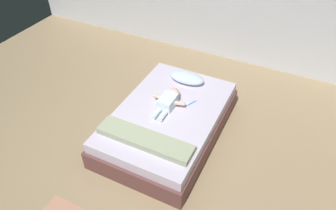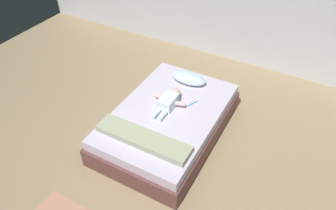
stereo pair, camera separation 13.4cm
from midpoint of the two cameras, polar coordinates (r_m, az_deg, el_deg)
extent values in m
plane|color=#99815E|center=(4.24, -7.47, -9.65)|extent=(8.00, 8.00, 0.00)
cube|color=brown|center=(4.43, -0.87, -3.81)|extent=(1.35, 2.08, 0.28)
cube|color=silver|center=(4.28, -0.90, -1.78)|extent=(1.30, 2.00, 0.15)
ellipsoid|color=silver|center=(4.71, 2.56, 4.97)|extent=(0.54, 0.28, 0.15)
cube|color=white|center=(4.26, -0.97, 0.57)|extent=(0.19, 0.29, 0.15)
sphere|color=beige|center=(4.40, 0.25, 2.13)|extent=(0.15, 0.15, 0.15)
cylinder|color=beige|center=(4.35, -2.60, 1.49)|extent=(0.14, 0.06, 0.06)
cylinder|color=beige|center=(4.24, 1.22, 0.29)|extent=(0.15, 0.09, 0.06)
cylinder|color=white|center=(4.15, -3.02, -1.54)|extent=(0.06, 0.20, 0.06)
cylinder|color=white|center=(4.12, -1.83, -1.94)|extent=(0.06, 0.20, 0.06)
cube|color=#2897E5|center=(4.35, 3.45, 0.35)|extent=(0.07, 0.15, 0.01)
cube|color=white|center=(4.39, 4.20, 0.89)|extent=(0.02, 0.03, 0.01)
cube|color=#9DA788|center=(3.81, -5.23, -6.21)|extent=(1.21, 0.28, 0.08)
camera|label=1|loc=(0.07, -90.92, -0.79)|focal=33.72mm
camera|label=2|loc=(0.07, 89.08, 0.79)|focal=33.72mm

